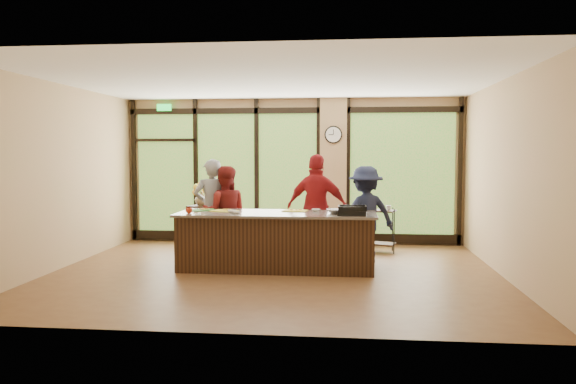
% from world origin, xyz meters
% --- Properties ---
extents(floor, '(7.00, 7.00, 0.00)m').
position_xyz_m(floor, '(0.00, 0.00, 0.00)').
color(floor, brown).
rests_on(floor, ground).
extents(ceiling, '(7.00, 7.00, 0.00)m').
position_xyz_m(ceiling, '(0.00, 0.00, 3.00)').
color(ceiling, white).
rests_on(ceiling, back_wall).
extents(back_wall, '(7.00, 0.00, 7.00)m').
position_xyz_m(back_wall, '(0.00, 3.00, 1.50)').
color(back_wall, tan).
rests_on(back_wall, floor).
extents(left_wall, '(0.00, 6.00, 6.00)m').
position_xyz_m(left_wall, '(-3.50, 0.00, 1.50)').
color(left_wall, tan).
rests_on(left_wall, floor).
extents(right_wall, '(0.00, 6.00, 6.00)m').
position_xyz_m(right_wall, '(3.50, 0.00, 1.50)').
color(right_wall, tan).
rests_on(right_wall, floor).
extents(window_wall, '(6.90, 0.12, 3.00)m').
position_xyz_m(window_wall, '(0.16, 2.95, 1.39)').
color(window_wall, tan).
rests_on(window_wall, floor).
extents(island_base, '(3.10, 1.00, 0.88)m').
position_xyz_m(island_base, '(0.00, 0.30, 0.44)').
color(island_base, '#331E11').
rests_on(island_base, floor).
extents(countertop, '(3.20, 1.10, 0.04)m').
position_xyz_m(countertop, '(0.00, 0.30, 0.90)').
color(countertop, '#6C6359').
rests_on(countertop, island_base).
extents(wall_clock, '(0.36, 0.04, 0.36)m').
position_xyz_m(wall_clock, '(0.85, 2.87, 2.25)').
color(wall_clock, black).
rests_on(wall_clock, window_wall).
extents(cook_left, '(0.75, 0.61, 1.77)m').
position_xyz_m(cook_left, '(-1.27, 1.16, 0.89)').
color(cook_left, gray).
rests_on(cook_left, floor).
extents(cook_midleft, '(0.89, 0.74, 1.65)m').
position_xyz_m(cook_midleft, '(-1.02, 1.06, 0.83)').
color(cook_midleft, maroon).
rests_on(cook_midleft, floor).
extents(cook_midright, '(1.17, 0.70, 1.86)m').
position_xyz_m(cook_midright, '(0.62, 0.99, 0.93)').
color(cook_midright, maroon).
rests_on(cook_midright, floor).
extents(cook_right, '(1.22, 0.98, 1.66)m').
position_xyz_m(cook_right, '(1.45, 1.03, 0.83)').
color(cook_right, '#171C34').
rests_on(cook_right, floor).
extents(roasting_pan, '(0.46, 0.37, 0.08)m').
position_xyz_m(roasting_pan, '(1.21, 0.04, 0.96)').
color(roasting_pan, black).
rests_on(roasting_pan, countertop).
extents(mixing_bowl, '(0.40, 0.40, 0.07)m').
position_xyz_m(mixing_bowl, '(0.97, 0.25, 0.96)').
color(mixing_bowl, silver).
rests_on(mixing_bowl, countertop).
extents(cutting_board_left, '(0.49, 0.43, 0.01)m').
position_xyz_m(cutting_board_left, '(-1.29, 0.52, 0.93)').
color(cutting_board_left, '#388731').
rests_on(cutting_board_left, countertop).
extents(cutting_board_center, '(0.46, 0.39, 0.01)m').
position_xyz_m(cutting_board_center, '(-0.89, 0.43, 0.93)').
color(cutting_board_center, yellow).
rests_on(cutting_board_center, countertop).
extents(cutting_board_right, '(0.42, 0.35, 0.01)m').
position_xyz_m(cutting_board_right, '(0.28, 0.57, 0.93)').
color(cutting_board_right, yellow).
rests_on(cutting_board_right, countertop).
extents(prep_bowl_near, '(0.16, 0.16, 0.04)m').
position_xyz_m(prep_bowl_near, '(-0.71, 0.18, 0.94)').
color(prep_bowl_near, white).
rests_on(prep_bowl_near, countertop).
extents(prep_bowl_mid, '(0.14, 0.14, 0.04)m').
position_xyz_m(prep_bowl_mid, '(-0.61, 0.08, 0.94)').
color(prep_bowl_mid, white).
rests_on(prep_bowl_mid, countertop).
extents(prep_bowl_far, '(0.16, 0.16, 0.04)m').
position_xyz_m(prep_bowl_far, '(0.62, 0.59, 0.94)').
color(prep_bowl_far, white).
rests_on(prep_bowl_far, countertop).
extents(red_ramekin, '(0.14, 0.14, 0.09)m').
position_xyz_m(red_ramekin, '(-1.38, 0.06, 0.96)').
color(red_ramekin, '#B12911').
rests_on(red_ramekin, countertop).
extents(flower_stand, '(0.55, 0.55, 0.87)m').
position_xyz_m(flower_stand, '(-1.65, 1.87, 0.43)').
color(flower_stand, '#331E11').
rests_on(flower_stand, floor).
extents(flower_vase, '(0.29, 0.29, 0.27)m').
position_xyz_m(flower_vase, '(-1.65, 1.87, 1.01)').
color(flower_vase, olive).
rests_on(flower_vase, flower_stand).
extents(bar_cart, '(0.74, 0.56, 0.89)m').
position_xyz_m(bar_cart, '(1.71, 2.02, 0.54)').
color(bar_cart, '#331E11').
rests_on(bar_cart, floor).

